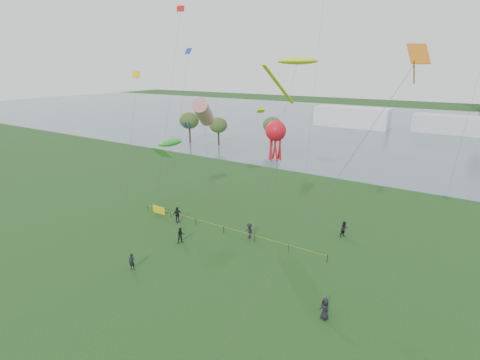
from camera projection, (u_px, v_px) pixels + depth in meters
The scene contains 18 objects.
ground_plane at pixel (170, 315), 26.28m from camera, with size 400.00×400.00×0.00m, color #123611.
lake at pixel (394, 128), 106.92m from camera, with size 400.00×120.00×0.08m, color slate.
pavilion_left at pixel (352, 117), 108.00m from camera, with size 22.00×8.00×6.00m, color white.
pavilion_right at pixel (448, 124), 97.49m from camera, with size 18.00×7.00×5.00m, color silver.
trees at pixel (223, 123), 82.56m from camera, with size 23.75×11.41×7.38m.
fence at pixel (182, 217), 42.22m from camera, with size 24.07×0.07×1.05m.
spectator_a at pixel (181, 235), 36.77m from camera, with size 0.86×0.67×1.77m, color black.
spectator_b at pixel (249, 231), 37.85m from camera, with size 1.13×0.65×1.74m, color black.
spectator_c at pixel (177, 215), 41.72m from camera, with size 1.14×0.48×1.95m, color black.
spectator_d at pixel (325, 309), 25.67m from camera, with size 0.84×0.55×1.73m, color black.
spectator_f at pixel (132, 262), 31.99m from camera, with size 0.59×0.39×1.61m, color black.
spectator_g at pixel (344, 229), 38.08m from camera, with size 0.90×0.70×1.86m, color black.
kite_stingray at pixel (297, 62), 37.29m from camera, with size 4.63×9.95×18.84m.
kite_windsock at pixel (204, 113), 44.30m from camera, with size 5.76×5.56×14.32m.
kite_creature at pixel (170, 143), 44.01m from camera, with size 2.12×4.87×9.10m.
kite_octopus at pixel (276, 132), 33.08m from camera, with size 2.92×3.27×13.10m.
kite_delta at pixel (404, 77), 19.90m from camera, with size 8.73×11.89×19.18m.
small_kites at pixel (276, 22), 34.85m from camera, with size 40.74×16.40×11.39m.
Camera 1 is at (16.03, -15.69, 17.89)m, focal length 26.00 mm.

